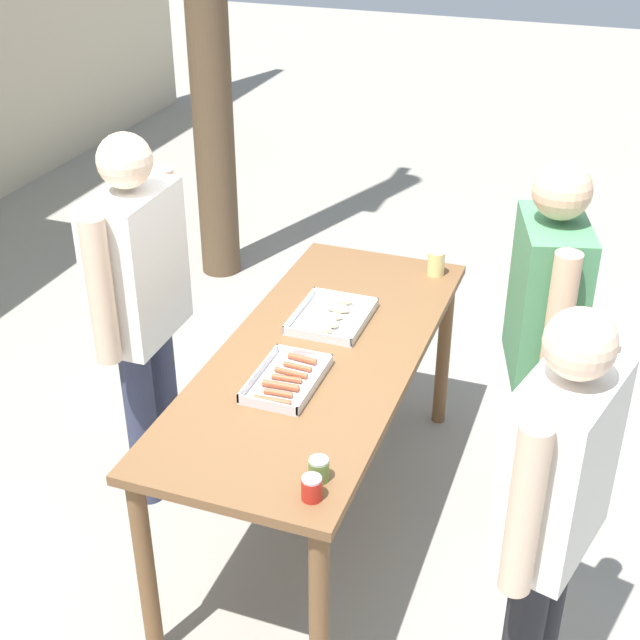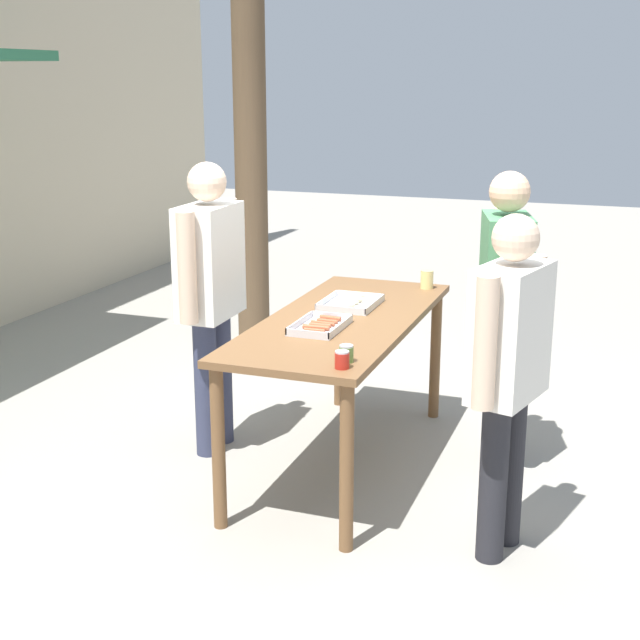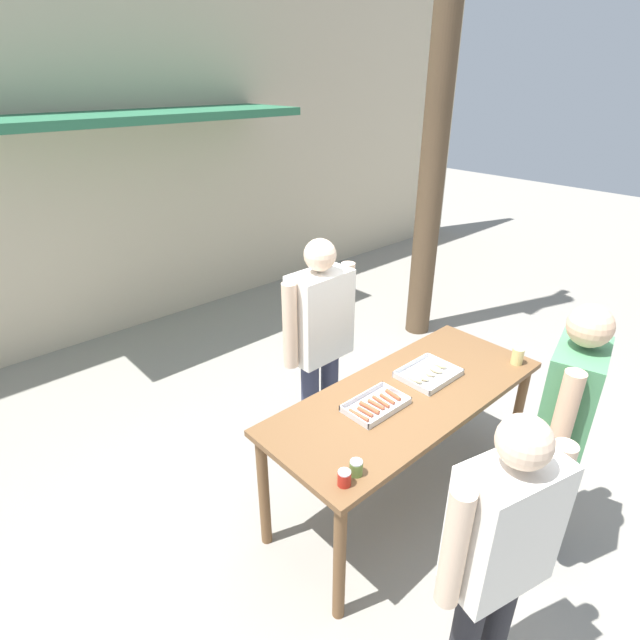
# 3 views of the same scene
# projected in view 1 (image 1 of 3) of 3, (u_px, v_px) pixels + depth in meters

# --- Properties ---
(ground_plane) EXTENTS (24.00, 24.00, 0.00)m
(ground_plane) POSITION_uv_depth(u_px,v_px,m) (320.00, 517.00, 4.17)
(ground_plane) COLOR gray
(serving_table) EXTENTS (2.02, 0.81, 0.91)m
(serving_table) POSITION_uv_depth(u_px,v_px,m) (320.00, 374.00, 3.78)
(serving_table) COLOR brown
(serving_table) RESTS_ON ground
(food_tray_sausages) EXTENTS (0.40, 0.25, 0.04)m
(food_tray_sausages) POSITION_uv_depth(u_px,v_px,m) (287.00, 381.00, 3.50)
(food_tray_sausages) COLOR silver
(food_tray_sausages) RESTS_ON serving_table
(food_tray_buns) EXTENTS (0.39, 0.31, 0.06)m
(food_tray_buns) POSITION_uv_depth(u_px,v_px,m) (332.00, 317.00, 3.94)
(food_tray_buns) COLOR silver
(food_tray_buns) RESTS_ON serving_table
(condiment_jar_mustard) EXTENTS (0.07, 0.07, 0.08)m
(condiment_jar_mustard) POSITION_uv_depth(u_px,v_px,m) (312.00, 488.00, 2.90)
(condiment_jar_mustard) COLOR #B22319
(condiment_jar_mustard) RESTS_ON serving_table
(condiment_jar_ketchup) EXTENTS (0.07, 0.07, 0.08)m
(condiment_jar_ketchup) POSITION_uv_depth(u_px,v_px,m) (319.00, 469.00, 2.98)
(condiment_jar_ketchup) COLOR #567A38
(condiment_jar_ketchup) RESTS_ON serving_table
(beer_cup) EXTENTS (0.08, 0.08, 0.12)m
(beer_cup) POSITION_uv_depth(u_px,v_px,m) (436.00, 263.00, 4.32)
(beer_cup) COLOR #DBC67A
(beer_cup) RESTS_ON serving_table
(person_server_behind_table) EXTENTS (0.68, 0.27, 1.77)m
(person_server_behind_table) POSITION_uv_depth(u_px,v_px,m) (140.00, 294.00, 3.87)
(person_server_behind_table) COLOR #333851
(person_server_behind_table) RESTS_ON ground
(person_customer_holding_hotdog) EXTENTS (0.63, 0.35, 1.66)m
(person_customer_holding_hotdog) POSITION_uv_depth(u_px,v_px,m) (554.00, 498.00, 2.81)
(person_customer_holding_hotdog) COLOR #232328
(person_customer_holding_hotdog) RESTS_ON ground
(person_customer_with_cup) EXTENTS (0.64, 0.36, 1.74)m
(person_customer_with_cup) POSITION_uv_depth(u_px,v_px,m) (543.00, 328.00, 3.64)
(person_customer_with_cup) COLOR #333851
(person_customer_with_cup) RESTS_ON ground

